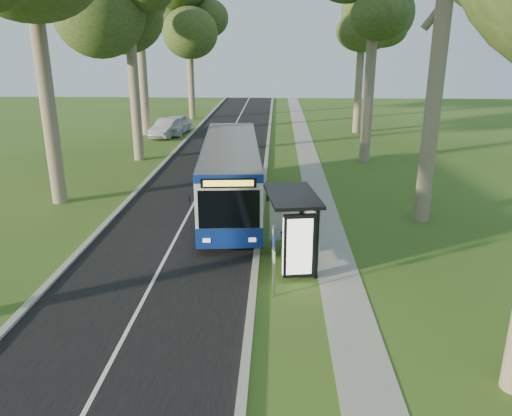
{
  "coord_description": "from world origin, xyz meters",
  "views": [
    {
      "loc": [
        0.73,
        -16.27,
        7.88
      ],
      "look_at": [
        -0.07,
        2.61,
        1.6
      ],
      "focal_mm": 35.0,
      "sensor_mm": 36.0,
      "label": 1
    }
  ],
  "objects_px": {
    "bus_shelter": "(296,219)",
    "car_silver": "(167,128)",
    "bus": "(231,175)",
    "bus_stop_sign": "(274,253)",
    "car_white": "(176,125)",
    "litter_bin": "(287,244)"
  },
  "relations": [
    {
      "from": "bus_shelter",
      "to": "litter_bin",
      "type": "xyz_separation_m",
      "value": [
        -0.26,
        1.09,
        -1.42
      ]
    },
    {
      "from": "litter_bin",
      "to": "bus",
      "type": "bearing_deg",
      "value": 114.54
    },
    {
      "from": "car_white",
      "to": "car_silver",
      "type": "height_order",
      "value": "car_white"
    },
    {
      "from": "bus_stop_sign",
      "to": "car_silver",
      "type": "distance_m",
      "value": 30.25
    },
    {
      "from": "bus_stop_sign",
      "to": "car_white",
      "type": "distance_m",
      "value": 31.54
    },
    {
      "from": "bus",
      "to": "bus_shelter",
      "type": "relative_size",
      "value": 3.7
    },
    {
      "from": "car_silver",
      "to": "bus_stop_sign",
      "type": "bearing_deg",
      "value": -62.01
    },
    {
      "from": "car_silver",
      "to": "bus",
      "type": "bearing_deg",
      "value": -59.71
    },
    {
      "from": "bus_shelter",
      "to": "car_white",
      "type": "distance_m",
      "value": 29.74
    },
    {
      "from": "bus",
      "to": "car_silver",
      "type": "distance_m",
      "value": 20.87
    },
    {
      "from": "bus_stop_sign",
      "to": "car_silver",
      "type": "bearing_deg",
      "value": 98.28
    },
    {
      "from": "car_white",
      "to": "car_silver",
      "type": "xyz_separation_m",
      "value": [
        -0.48,
        -1.5,
        -0.06
      ]
    },
    {
      "from": "bus",
      "to": "bus_stop_sign",
      "type": "distance_m",
      "value": 9.45
    },
    {
      "from": "litter_bin",
      "to": "car_white",
      "type": "distance_m",
      "value": 28.6
    },
    {
      "from": "bus_shelter",
      "to": "car_silver",
      "type": "distance_m",
      "value": 28.5
    },
    {
      "from": "bus",
      "to": "bus_stop_sign",
      "type": "relative_size",
      "value": 5.11
    },
    {
      "from": "bus_stop_sign",
      "to": "litter_bin",
      "type": "distance_m",
      "value": 3.45
    },
    {
      "from": "bus",
      "to": "car_silver",
      "type": "xyz_separation_m",
      "value": [
        -7.41,
        19.49,
        -0.93
      ]
    },
    {
      "from": "litter_bin",
      "to": "car_white",
      "type": "height_order",
      "value": "car_white"
    },
    {
      "from": "litter_bin",
      "to": "car_white",
      "type": "relative_size",
      "value": 0.2
    },
    {
      "from": "bus_stop_sign",
      "to": "car_white",
      "type": "height_order",
      "value": "bus_stop_sign"
    },
    {
      "from": "car_white",
      "to": "litter_bin",
      "type": "bearing_deg",
      "value": -64.9
    }
  ]
}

